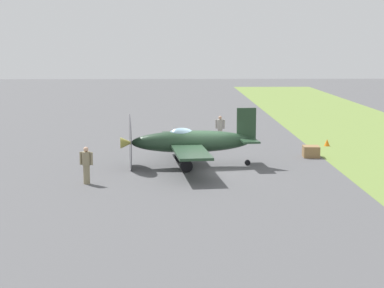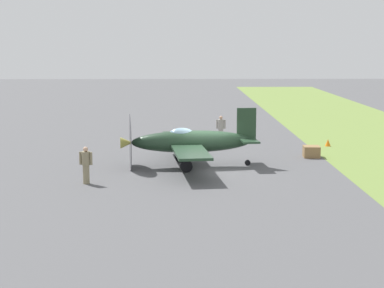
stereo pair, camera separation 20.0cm
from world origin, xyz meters
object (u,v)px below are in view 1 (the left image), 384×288
(ground_crew_chief, at_px, (220,128))
(ground_crew_mechanic, at_px, (86,164))
(airplane_lead, at_px, (189,142))
(supply_crate, at_px, (311,152))
(runway_marker_cone, at_px, (327,143))

(ground_crew_chief, height_order, ground_crew_mechanic, same)
(airplane_lead, xyz_separation_m, supply_crate, (2.68, -6.96, -1.02))
(airplane_lead, xyz_separation_m, runway_marker_cone, (6.49, -8.78, -1.12))
(ground_crew_chief, distance_m, runway_marker_cone, 6.86)
(airplane_lead, distance_m, ground_crew_chief, 8.47)
(ground_crew_mechanic, bearing_deg, supply_crate, 40.37)
(airplane_lead, bearing_deg, ground_crew_chief, -21.07)
(airplane_lead, bearing_deg, ground_crew_mechanic, 122.73)
(runway_marker_cone, bearing_deg, supply_crate, 154.50)
(airplane_lead, relative_size, runway_marker_cone, 20.50)
(ground_crew_mechanic, distance_m, runway_marker_cone, 17.10)
(supply_crate, bearing_deg, ground_crew_mechanic, 119.17)
(ground_crew_chief, distance_m, ground_crew_mechanic, 13.92)
(ground_crew_mechanic, bearing_deg, airplane_lead, 50.21)
(ground_crew_chief, bearing_deg, ground_crew_mechanic, -106.37)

